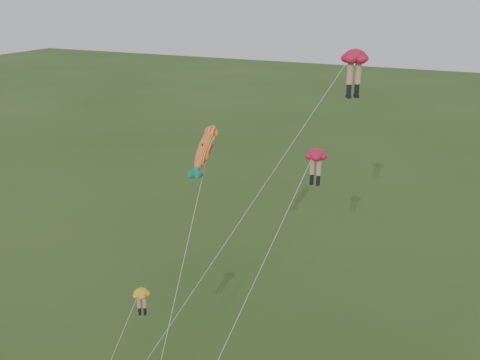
% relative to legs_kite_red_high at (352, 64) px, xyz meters
% --- Properties ---
extents(legs_kite_red_high, '(11.56, 11.37, 20.02)m').
position_rel_legs_kite_red_high_xyz_m(legs_kite_red_high, '(0.00, 0.00, 0.00)').
color(legs_kite_red_high, red).
rests_on(legs_kite_red_high, ground).
extents(legs_kite_red_mid, '(4.57, 11.50, 14.54)m').
position_rel_legs_kite_red_high_xyz_m(legs_kite_red_mid, '(-1.25, -2.77, -5.41)').
color(legs_kite_red_mid, red).
rests_on(legs_kite_red_mid, ground).
extents(legs_kite_yellow, '(2.87, 4.00, 7.51)m').
position_rel_legs_kite_red_high_xyz_m(legs_kite_yellow, '(-8.76, -10.31, -12.31)').
color(legs_kite_yellow, yellow).
rests_on(legs_kite_yellow, ground).
extents(fish_kite, '(1.34, 8.05, 15.94)m').
position_rel_legs_kite_red_high_xyz_m(fish_kite, '(-7.14, -5.11, -4.67)').
color(fish_kite, yellow).
rests_on(fish_kite, ground).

